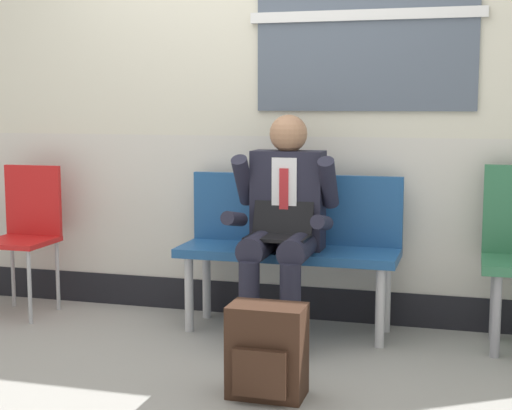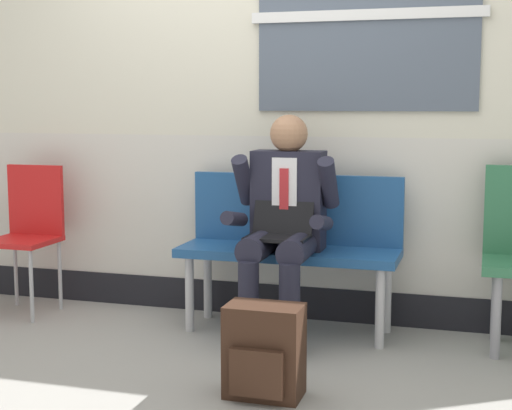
{
  "view_description": "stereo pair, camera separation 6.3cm",
  "coord_description": "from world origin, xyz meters",
  "px_view_note": "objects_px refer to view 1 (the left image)",
  "views": [
    {
      "loc": [
        1.26,
        -3.78,
        1.3
      ],
      "look_at": [
        0.13,
        0.2,
        0.75
      ],
      "focal_mm": 54.46,
      "sensor_mm": 36.0,
      "label": 1
    },
    {
      "loc": [
        1.32,
        -3.77,
        1.3
      ],
      "look_at": [
        0.13,
        0.2,
        0.75
      ],
      "focal_mm": 54.46,
      "sensor_mm": 36.0,
      "label": 2
    }
  ],
  "objects_px": {
    "bench_with_person": "(291,238)",
    "folding_chair": "(26,225)",
    "person_seated": "(283,221)",
    "backpack": "(267,352)"
  },
  "relations": [
    {
      "from": "bench_with_person",
      "to": "folding_chair",
      "type": "bearing_deg",
      "value": -176.97
    },
    {
      "from": "person_seated",
      "to": "folding_chair",
      "type": "relative_size",
      "value": 1.35
    },
    {
      "from": "bench_with_person",
      "to": "backpack",
      "type": "height_order",
      "value": "bench_with_person"
    },
    {
      "from": "backpack",
      "to": "bench_with_person",
      "type": "bearing_deg",
      "value": 97.64
    },
    {
      "from": "bench_with_person",
      "to": "folding_chair",
      "type": "height_order",
      "value": "folding_chair"
    },
    {
      "from": "person_seated",
      "to": "bench_with_person",
      "type": "bearing_deg",
      "value": 90.0
    },
    {
      "from": "bench_with_person",
      "to": "person_seated",
      "type": "bearing_deg",
      "value": -90.0
    },
    {
      "from": "person_seated",
      "to": "backpack",
      "type": "xyz_separation_m",
      "value": [
        0.14,
        -0.86,
        -0.45
      ]
    },
    {
      "from": "bench_with_person",
      "to": "folding_chair",
      "type": "relative_size",
      "value": 1.36
    },
    {
      "from": "backpack",
      "to": "folding_chair",
      "type": "relative_size",
      "value": 0.46
    }
  ]
}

